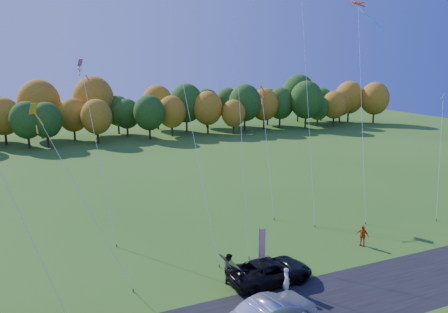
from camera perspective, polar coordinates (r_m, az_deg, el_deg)
name	(u,v)px	position (r m, az deg, el deg)	size (l,w,h in m)	color
ground	(261,280)	(29.51, 4.85, -15.79)	(160.00, 160.00, 0.00)	#285D18
asphalt_strip	(294,312)	(26.54, 9.19, -19.41)	(90.00, 6.00, 0.01)	black
tree_line	(114,140)	(79.99, -14.18, 2.10)	(116.00, 12.00, 10.00)	#1E4711
black_suv	(270,271)	(28.96, 6.05, -14.66)	(2.58, 5.60, 1.56)	black
silver_sedan	(273,313)	(24.76, 6.36, -19.60)	(1.77, 5.07, 1.67)	silver
person_tailgate_a	(286,281)	(27.69, 8.16, -15.83)	(0.64, 0.42, 1.76)	silver
person_tailgate_b	(229,268)	(28.79, 0.71, -14.35)	(0.93, 0.73, 1.92)	gray
person_east	(362,235)	(35.59, 17.63, -9.80)	(0.95, 0.39, 1.62)	#D54214
feather_flag	(261,249)	(28.51, 4.91, -11.88)	(0.48, 0.12, 3.64)	#999999
kite_delta_blue	(180,68)	(32.87, -5.78, 11.46)	(3.17, 12.14, 26.56)	#4C3F33
kite_parafoil_orange	(305,62)	(42.18, 10.58, 11.99)	(6.49, 12.49, 27.80)	#4C3F33
kite_delta_red	(239,93)	(34.17, 1.97, 8.32)	(4.25, 10.78, 23.61)	#4C3F33
kite_parafoil_rainbow	(362,105)	(42.59, 17.53, 6.38)	(6.33, 8.86, 20.01)	#4C3F33
kite_diamond_yellow	(81,196)	(29.30, -18.14, -4.90)	(5.32, 7.31, 11.55)	#4C3F33
kite_diamond_green	(27,231)	(27.73, -24.28, -8.84)	(3.72, 6.16, 9.10)	#4C3F33
kite_diamond_white	(267,148)	(40.99, 5.67, 1.14)	(2.54, 7.01, 12.34)	#4C3F33
kite_diamond_pink	(97,149)	(36.15, -16.22, 0.99)	(1.60, 7.46, 14.35)	#4C3F33
kite_diamond_blue_low	(440,157)	(43.77, 26.35, -0.05)	(2.95, 3.20, 11.25)	#4C3F33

